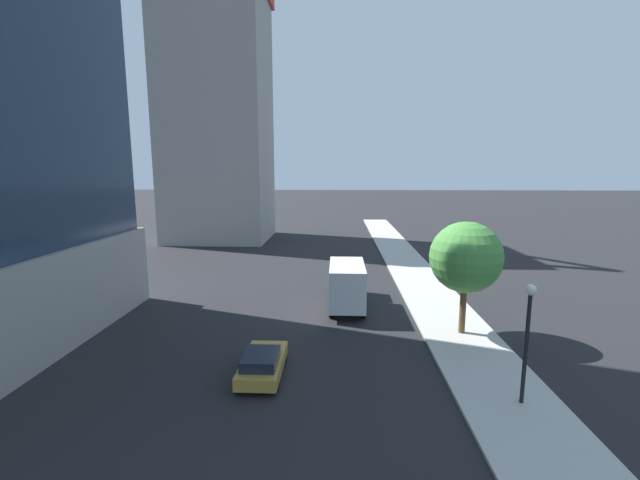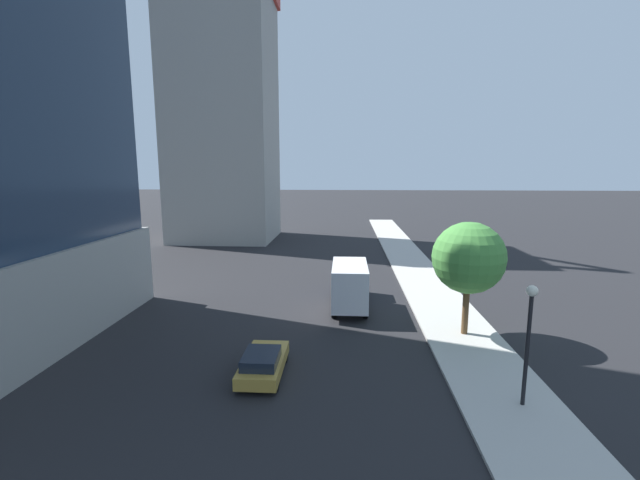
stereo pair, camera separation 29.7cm
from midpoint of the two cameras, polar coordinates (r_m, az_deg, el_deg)
The scene contains 6 objects.
sidewalk at distance 22.19m, azimuth 21.20°, elevation -16.13°, with size 4.26×120.00×0.15m, color #B2AFA8.
construction_building at distance 59.68m, azimuth -14.00°, elevation 18.23°, with size 13.84×12.94×44.45m.
street_lamp at distance 18.56m, azimuth 26.04°, elevation -10.31°, with size 0.44×0.44×4.94m.
street_tree at distance 24.87m, azimuth 18.91°, elevation -2.26°, with size 4.03×4.03×6.46m.
car_gold at distance 20.28m, azimuth -8.28°, elevation -16.26°, with size 1.84×4.11×1.31m.
box_truck at distance 29.07m, azimuth 3.35°, elevation -5.75°, with size 2.33×7.16×3.24m.
Camera 1 is at (1.34, 1.12, 9.45)m, focal length 23.50 mm.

